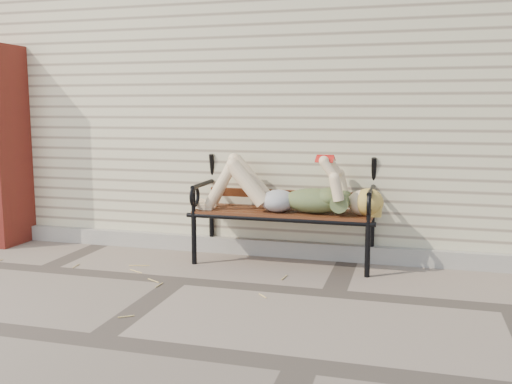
% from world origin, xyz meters
% --- Properties ---
extents(ground, '(80.00, 80.00, 0.00)m').
position_xyz_m(ground, '(0.00, 0.00, 0.00)').
color(ground, gray).
rests_on(ground, ground).
extents(house_wall, '(8.00, 4.00, 3.00)m').
position_xyz_m(house_wall, '(0.00, 3.00, 1.50)').
color(house_wall, beige).
rests_on(house_wall, ground).
extents(foundation_strip, '(8.00, 0.10, 0.15)m').
position_xyz_m(foundation_strip, '(0.00, 0.97, 0.07)').
color(foundation_strip, '#A9A198').
rests_on(foundation_strip, ground).
extents(garden_bench, '(1.72, 0.69, 1.12)m').
position_xyz_m(garden_bench, '(0.70, 0.85, 0.63)').
color(garden_bench, black).
rests_on(garden_bench, ground).
extents(reading_woman, '(1.63, 0.37, 0.51)m').
position_xyz_m(reading_woman, '(0.71, 0.71, 0.66)').
color(reading_woman, '#093444').
rests_on(reading_woman, ground).
extents(straw_scatter, '(1.87, 1.70, 0.01)m').
position_xyz_m(straw_scatter, '(-1.20, -0.46, 0.01)').
color(straw_scatter, '#DCBB6B').
rests_on(straw_scatter, ground).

